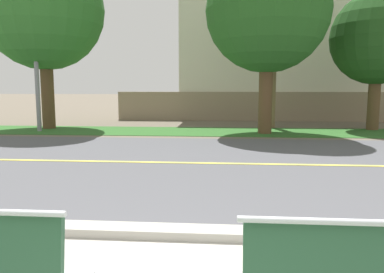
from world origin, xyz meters
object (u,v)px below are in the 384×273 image
Objects in this scene: streetlamp at (36,12)px; shade_tree_far_left at (46,0)px; shade_tree_left at (272,0)px; shade_tree_centre at (382,31)px.

shade_tree_far_left is at bearing 84.58° from streetlamp.
shade_tree_centre is at bearing 19.59° from shade_tree_left.
shade_tree_far_left is 1.08× the size of shade_tree_left.
streetlamp is 0.91m from shade_tree_far_left.
shade_tree_left is 1.23× the size of shade_tree_centre.
shade_tree_far_left is at bearing 173.59° from shade_tree_left.
shade_tree_centre is (12.60, 0.56, -1.22)m from shade_tree_far_left.
streetlamp is at bearing 178.37° from shade_tree_left.
shade_tree_centre is (4.23, 1.50, -0.86)m from shade_tree_left.
streetlamp is 1.34× the size of shade_tree_centre.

